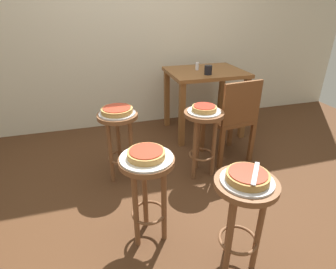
% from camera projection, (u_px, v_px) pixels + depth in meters
% --- Properties ---
extents(ground_plane, '(6.00, 6.00, 0.00)m').
position_uv_depth(ground_plane, '(175.00, 192.00, 2.37)').
color(ground_plane, '#4C2D19').
extents(back_wall, '(6.00, 0.10, 3.00)m').
position_uv_depth(back_wall, '(133.00, 0.00, 3.12)').
color(back_wall, beige).
rests_on(back_wall, ground_plane).
extents(stool_foreground, '(0.35, 0.35, 0.63)m').
position_uv_depth(stool_foreground, '(243.00, 207.00, 1.52)').
color(stool_foreground, brown).
rests_on(stool_foreground, ground_plane).
extents(serving_plate_foreground, '(0.29, 0.29, 0.01)m').
position_uv_depth(serving_plate_foreground, '(247.00, 181.00, 1.44)').
color(serving_plate_foreground, silver).
rests_on(serving_plate_foreground, stool_foreground).
extents(pizza_foreground, '(0.23, 0.23, 0.05)m').
position_uv_depth(pizza_foreground, '(248.00, 176.00, 1.43)').
color(pizza_foreground, '#B78442').
rests_on(pizza_foreground, serving_plate_foreground).
extents(stool_middle, '(0.35, 0.35, 0.63)m').
position_uv_depth(stool_middle, '(147.00, 182.00, 1.73)').
color(stool_middle, brown).
rests_on(stool_middle, ground_plane).
extents(serving_plate_middle, '(0.33, 0.33, 0.01)m').
position_uv_depth(serving_plate_middle, '(146.00, 158.00, 1.65)').
color(serving_plate_middle, white).
rests_on(serving_plate_middle, stool_middle).
extents(pizza_middle, '(0.23, 0.23, 0.05)m').
position_uv_depth(pizza_middle, '(146.00, 154.00, 1.64)').
color(pizza_middle, tan).
rests_on(pizza_middle, serving_plate_middle).
extents(stool_leftside, '(0.35, 0.35, 0.63)m').
position_uv_depth(stool_leftside, '(203.00, 130.00, 2.42)').
color(stool_leftside, brown).
rests_on(stool_leftside, ground_plane).
extents(serving_plate_leftside, '(0.29, 0.29, 0.01)m').
position_uv_depth(serving_plate_leftside, '(204.00, 111.00, 2.35)').
color(serving_plate_leftside, silver).
rests_on(serving_plate_leftside, stool_leftside).
extents(pizza_leftside, '(0.21, 0.21, 0.05)m').
position_uv_depth(pizza_leftside, '(204.00, 108.00, 2.33)').
color(pizza_leftside, tan).
rests_on(pizza_leftside, serving_plate_leftside).
extents(stool_rear, '(0.35, 0.35, 0.63)m').
position_uv_depth(stool_rear, '(119.00, 132.00, 2.38)').
color(stool_rear, brown).
rests_on(stool_rear, ground_plane).
extents(serving_plate_rear, '(0.31, 0.31, 0.01)m').
position_uv_depth(serving_plate_rear, '(117.00, 113.00, 2.30)').
color(serving_plate_rear, silver).
rests_on(serving_plate_rear, stool_rear).
extents(pizza_rear, '(0.26, 0.26, 0.05)m').
position_uv_depth(pizza_rear, '(117.00, 110.00, 2.29)').
color(pizza_rear, tan).
rests_on(pizza_rear, serving_plate_rear).
extents(dining_table, '(0.86, 0.69, 0.77)m').
position_uv_depth(dining_table, '(205.00, 82.00, 3.21)').
color(dining_table, brown).
rests_on(dining_table, ground_plane).
extents(cup_near_edge, '(0.08, 0.08, 0.10)m').
position_uv_depth(cup_near_edge, '(208.00, 70.00, 2.95)').
color(cup_near_edge, black).
rests_on(cup_near_edge, dining_table).
extents(condiment_shaker, '(0.04, 0.04, 0.08)m').
position_uv_depth(condiment_shaker, '(197.00, 66.00, 3.15)').
color(condiment_shaker, white).
rests_on(condiment_shaker, dining_table).
extents(wooden_chair, '(0.44, 0.44, 0.85)m').
position_uv_depth(wooden_chair, '(233.00, 117.00, 2.67)').
color(wooden_chair, brown).
rests_on(wooden_chair, ground_plane).
extents(pizza_server_knife, '(0.15, 0.19, 0.01)m').
position_uv_depth(pizza_server_knife, '(255.00, 173.00, 1.41)').
color(pizza_server_knife, silver).
rests_on(pizza_server_knife, pizza_foreground).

